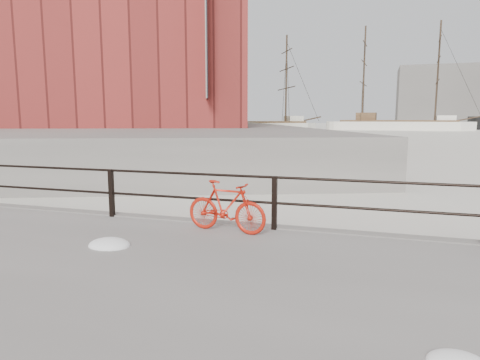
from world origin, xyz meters
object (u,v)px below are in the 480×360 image
Objects in this scene: workboat_near at (148,141)px; schooner_mid at (397,130)px; workboat_far at (181,137)px; schooner_left at (257,132)px; bicycle at (226,207)px.

schooner_mid is at bearing 45.15° from workboat_near.
schooner_mid reaches higher than workboat_far.
schooner_mid is at bearing 10.32° from schooner_left.
schooner_mid is 49.20m from workboat_far.
schooner_mid reaches higher than schooner_left.
bicycle is at bearing -64.50° from workboat_far.
workboat_near is (-2.74, -33.03, 0.00)m from schooner_left.
workboat_far is at bearing -121.21° from schooner_mid.
bicycle is 38.21m from workboat_near.
schooner_mid is at bearing 53.81° from workboat_far.
schooner_left is 21.77m from workboat_far.
schooner_left is at bearing 113.15° from bicycle.
workboat_far is at bearing 124.72° from bicycle.
workboat_near is at bearing -82.15° from workboat_far.
workboat_near is at bearing -122.91° from schooner_left.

